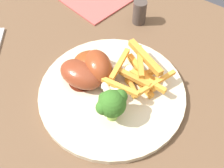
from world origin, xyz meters
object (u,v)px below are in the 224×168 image
(chicken_drumstick_near, at_px, (83,75))
(chicken_drumstick_far, at_px, (94,65))
(dining_table, at_px, (93,101))
(broccoli_floret_front, at_px, (112,104))
(chicken_drumstick_extra, at_px, (98,68))
(dinner_plate, at_px, (112,92))
(carrot_fries_pile, at_px, (139,73))
(pepper_shaker, at_px, (140,12))

(chicken_drumstick_near, distance_m, chicken_drumstick_far, 0.03)
(dining_table, height_order, chicken_drumstick_far, chicken_drumstick_far)
(broccoli_floret_front, xyz_separation_m, chicken_drumstick_extra, (-0.07, 0.06, -0.01))
(dinner_plate, height_order, chicken_drumstick_near, chicken_drumstick_near)
(chicken_drumstick_near, height_order, chicken_drumstick_extra, chicken_drumstick_extra)
(dining_table, xyz_separation_m, carrot_fries_pile, (0.10, 0.02, 0.16))
(carrot_fries_pile, distance_m, pepper_shaker, 0.18)
(carrot_fries_pile, bearing_deg, chicken_drumstick_near, -141.10)
(dining_table, xyz_separation_m, pepper_shaker, (0.01, 0.17, 0.16))
(dinner_plate, relative_size, pepper_shaker, 4.94)
(dinner_plate, relative_size, chicken_drumstick_extra, 2.42)
(dinner_plate, height_order, broccoli_floret_front, broccoli_floret_front)
(pepper_shaker, bearing_deg, chicken_drumstick_near, -86.36)
(dining_table, relative_size, dinner_plate, 3.66)
(carrot_fries_pile, distance_m, chicken_drumstick_extra, 0.07)
(chicken_drumstick_far, height_order, chicken_drumstick_extra, chicken_drumstick_extra)
(dining_table, bearing_deg, broccoli_floret_front, -34.74)
(dinner_plate, xyz_separation_m, carrot_fries_pile, (0.03, 0.05, 0.03))
(chicken_drumstick_far, distance_m, chicken_drumstick_extra, 0.02)
(carrot_fries_pile, height_order, chicken_drumstick_near, same)
(carrot_fries_pile, xyz_separation_m, pepper_shaker, (-0.09, 0.15, -0.01))
(chicken_drumstick_near, relative_size, pepper_shaker, 2.40)
(dining_table, height_order, pepper_shaker, pepper_shaker)
(chicken_drumstick_extra, relative_size, pepper_shaker, 2.04)
(dining_table, xyz_separation_m, chicken_drumstick_far, (0.02, -0.01, 0.16))
(dinner_plate, bearing_deg, carrot_fries_pile, 63.04)
(chicken_drumstick_far, bearing_deg, carrot_fries_pile, 22.55)
(chicken_drumstick_near, distance_m, chicken_drumstick_extra, 0.03)
(chicken_drumstick_near, bearing_deg, dinner_plate, 14.85)
(dining_table, relative_size, chicken_drumstick_extra, 8.84)
(dinner_plate, relative_size, chicken_drumstick_far, 2.26)
(chicken_drumstick_extra, bearing_deg, chicken_drumstick_near, -120.73)
(pepper_shaker, bearing_deg, dining_table, -93.46)
(dining_table, bearing_deg, chicken_drumstick_far, -30.43)
(dinner_plate, distance_m, chicken_drumstick_extra, 0.05)
(dinner_plate, height_order, chicken_drumstick_extra, chicken_drumstick_extra)
(dining_table, distance_m, chicken_drumstick_extra, 0.17)
(dinner_plate, xyz_separation_m, chicken_drumstick_extra, (-0.04, 0.01, 0.03))
(chicken_drumstick_near, height_order, pepper_shaker, same)
(dinner_plate, distance_m, pepper_shaker, 0.21)
(dining_table, distance_m, chicken_drumstick_near, 0.17)
(chicken_drumstick_far, bearing_deg, broccoli_floret_front, -35.91)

